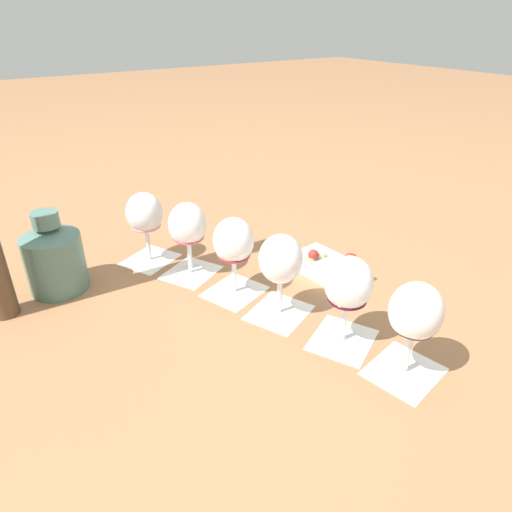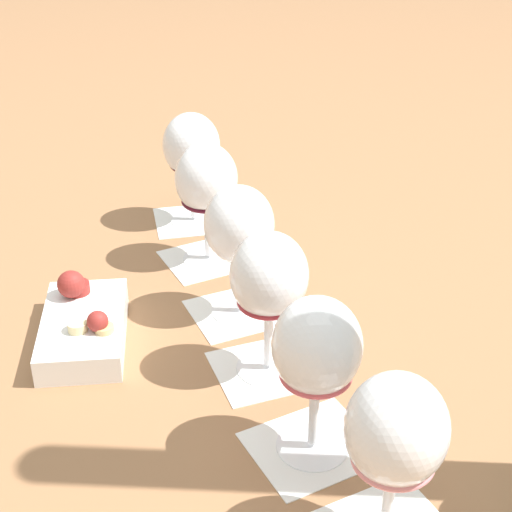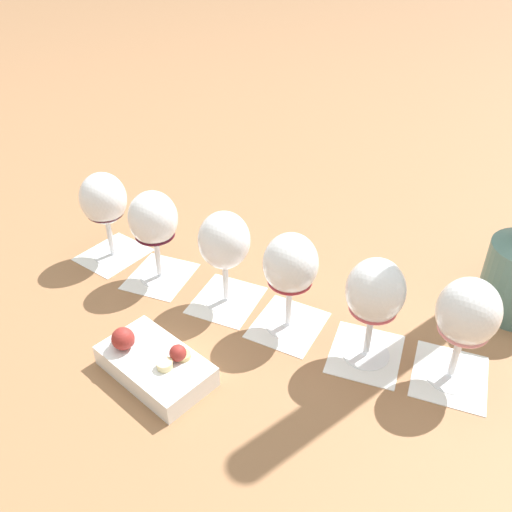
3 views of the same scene
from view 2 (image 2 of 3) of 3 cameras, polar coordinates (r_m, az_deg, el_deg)
ground_plane at (r=0.92m, az=0.06°, el=-5.85°), size 8.00×8.00×0.00m
tasting_card_1 at (r=0.78m, az=4.12°, el=-13.63°), size 0.14×0.15×0.00m
tasting_card_2 at (r=0.87m, az=0.89°, el=-8.14°), size 0.13×0.14×0.00m
tasting_card_3 at (r=0.97m, az=-1.16°, el=-4.02°), size 0.14×0.15×0.00m
tasting_card_4 at (r=1.08m, az=-3.44°, el=-0.16°), size 0.14×0.15×0.00m
tasting_card_5 at (r=1.18m, az=-4.49°, el=2.64°), size 0.12×0.13×0.00m
wine_glass_0 at (r=0.63m, az=10.12°, el=-12.82°), size 0.08×0.08×0.17m
wine_glass_1 at (r=0.71m, az=4.44°, el=-7.07°), size 0.08×0.08×0.17m
wine_glass_2 at (r=0.81m, az=0.95°, el=-1.90°), size 0.08×0.08×0.17m
wine_glass_3 at (r=0.91m, az=-1.23°, el=1.81°), size 0.08×0.08×0.17m
wine_glass_4 at (r=1.03m, az=-3.63°, el=5.23°), size 0.08×0.08×0.17m
wine_glass_5 at (r=1.14m, az=-4.71°, el=7.63°), size 0.08×0.08×0.17m
snack_dish at (r=0.93m, az=-12.44°, el=-4.94°), size 0.17×0.11×0.07m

